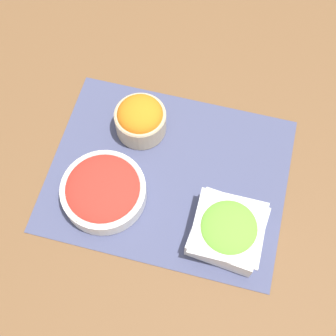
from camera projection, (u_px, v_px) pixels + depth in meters
name	position (u px, v px, depth m)	size (l,w,h in m)	color
ground_plane	(168.00, 175.00, 1.02)	(3.00, 3.00, 0.00)	brown
placemat	(168.00, 174.00, 1.02)	(0.51, 0.40, 0.00)	#474C70
carrot_bowl	(140.00, 118.00, 1.03)	(0.11, 0.11, 0.09)	#C6B28E
tomato_bowl	(103.00, 190.00, 0.97)	(0.18, 0.18, 0.06)	white
lettuce_bowl	(228.00, 230.00, 0.93)	(0.15, 0.15, 0.06)	white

